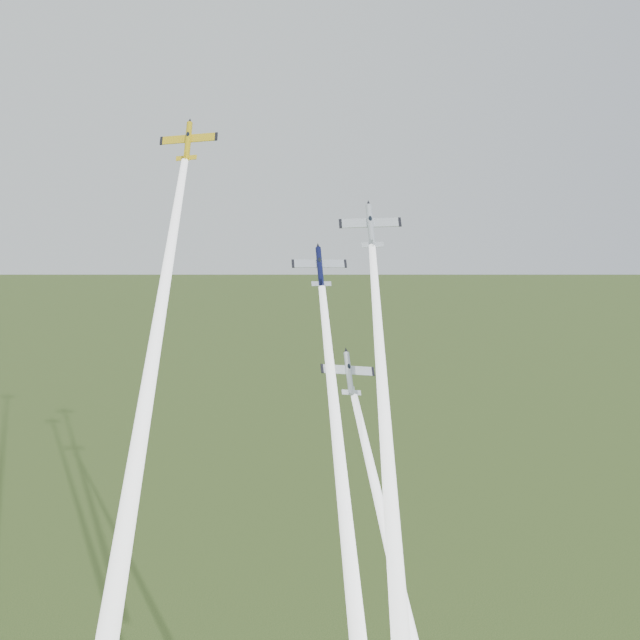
{
  "coord_description": "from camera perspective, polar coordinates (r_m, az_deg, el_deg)",
  "views": [
    {
      "loc": [
        -16.51,
        -110.05,
        109.7
      ],
      "look_at": [
        0.0,
        -6.0,
        92.0
      ],
      "focal_mm": 45.0,
      "sensor_mm": 36.0,
      "label": 1
    }
  ],
  "objects": [
    {
      "name": "plane_silver_right",
      "position": [
        110.97,
        3.62,
        6.7
      ],
      "size": [
        9.06,
        7.02,
        7.93
      ],
      "primitive_type": null,
      "rotation": [
        0.94,
        -0.03,
        -0.1
      ],
      "color": "silver"
    },
    {
      "name": "smoke_trail_navy",
      "position": [
        94.74,
        2.12,
        -16.53
      ],
      "size": [
        2.9,
        43.65,
        58.17
      ],
      "primitive_type": null,
      "rotation": [
        -0.63,
        0.0,
        -0.01
      ],
      "color": "white"
    },
    {
      "name": "smoke_trail_yellow",
      "position": [
        92.15,
        -12.43,
        -6.58
      ],
      "size": [
        13.39,
        43.18,
        58.53
      ],
      "primitive_type": null,
      "rotation": [
        -0.63,
        0.0,
        -0.25
      ],
      "color": "white"
    },
    {
      "name": "smoke_trail_silver_right",
      "position": [
        95.8,
        5.02,
        -12.28
      ],
      "size": [
        6.9,
        42.5,
        56.57
      ],
      "primitive_type": null,
      "rotation": [
        -0.63,
        0.0,
        -0.1
      ],
      "color": "white"
    },
    {
      "name": "plane_yellow",
      "position": [
        110.67,
        -9.37,
        12.44
      ],
      "size": [
        8.64,
        7.5,
        7.58
      ],
      "primitive_type": null,
      "rotation": [
        0.94,
        -0.07,
        -0.25
      ],
      "color": "gold"
    },
    {
      "name": "plane_silver_low",
      "position": [
        108.08,
        2.06,
        -3.81
      ],
      "size": [
        7.92,
        7.07,
        7.96
      ],
      "primitive_type": null,
      "rotation": [
        0.94,
        0.13,
        0.19
      ],
      "color": "silver"
    },
    {
      "name": "plane_navy",
      "position": [
        107.98,
        -0.02,
        3.83
      ],
      "size": [
        7.64,
        5.41,
        6.82
      ],
      "primitive_type": null,
      "rotation": [
        0.94,
        0.01,
        -0.01
      ],
      "color": "#0D113A"
    }
  ]
}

